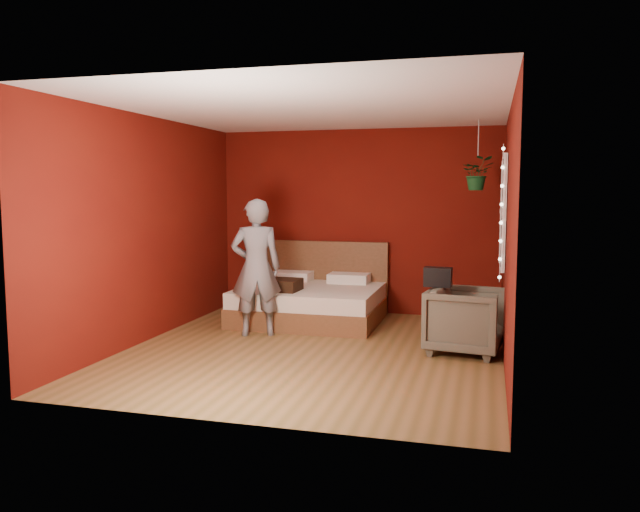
{
  "coord_description": "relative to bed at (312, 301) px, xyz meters",
  "views": [
    {
      "loc": [
        1.82,
        -6.45,
        1.74
      ],
      "look_at": [
        -0.04,
        0.4,
        0.99
      ],
      "focal_mm": 35.0,
      "sensor_mm": 36.0,
      "label": 1
    }
  ],
  "objects": [
    {
      "name": "hanging_plant",
      "position": [
        2.12,
        -0.0,
        1.69
      ],
      "size": [
        0.42,
        0.38,
        0.86
      ],
      "color": "silver",
      "rests_on": "room_walls"
    },
    {
      "name": "armchair",
      "position": [
        2.06,
        -1.2,
        0.09
      ],
      "size": [
        0.87,
        0.85,
        0.71
      ],
      "primitive_type": "imported",
      "rotation": [
        0.0,
        0.0,
        1.44
      ],
      "color": "#5C5A49",
      "rests_on": "ground"
    },
    {
      "name": "fairy_lights",
      "position": [
        2.4,
        -1.13,
        1.24
      ],
      "size": [
        0.04,
        0.04,
        1.45
      ],
      "color": "silver",
      "rests_on": "room_walls"
    },
    {
      "name": "room_walls",
      "position": [
        0.46,
        -1.5,
        1.41
      ],
      "size": [
        4.04,
        4.54,
        2.62
      ],
      "color": "#5E1309",
      "rests_on": "ground"
    },
    {
      "name": "window",
      "position": [
        2.43,
        -0.6,
        1.24
      ],
      "size": [
        0.05,
        0.97,
        1.27
      ],
      "color": "white",
      "rests_on": "room_walls"
    },
    {
      "name": "person",
      "position": [
        -0.4,
        -1.0,
        0.56
      ],
      "size": [
        0.71,
        0.6,
        1.65
      ],
      "primitive_type": "imported",
      "rotation": [
        0.0,
        0.0,
        3.54
      ],
      "color": "slate",
      "rests_on": "ground"
    },
    {
      "name": "handbag",
      "position": [
        1.76,
        -1.18,
        0.55
      ],
      "size": [
        0.3,
        0.17,
        0.21
      ],
      "primitive_type": "cube",
      "rotation": [
        0.0,
        0.0,
        -0.07
      ],
      "color": "black",
      "rests_on": "armchair"
    },
    {
      "name": "floor",
      "position": [
        0.46,
        -1.5,
        -0.26
      ],
      "size": [
        4.5,
        4.5,
        0.0
      ],
      "primitive_type": "plane",
      "color": "brown",
      "rests_on": "ground"
    },
    {
      "name": "bed",
      "position": [
        0.0,
        0.0,
        0.0
      ],
      "size": [
        1.85,
        1.57,
        1.02
      ],
      "color": "brown",
      "rests_on": "ground"
    },
    {
      "name": "throw_pillow",
      "position": [
        -0.25,
        -0.44,
        0.27
      ],
      "size": [
        0.43,
        0.43,
        0.15
      ],
      "primitive_type": "cube",
      "rotation": [
        0.0,
        0.0,
        -0.04
      ],
      "color": "#321C10",
      "rests_on": "bed"
    }
  ]
}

